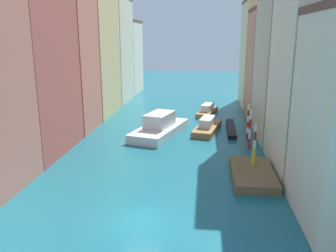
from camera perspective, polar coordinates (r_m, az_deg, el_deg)
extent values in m
plane|color=#196070|center=(46.08, 1.06, -0.15)|extent=(154.00, 154.00, 0.00)
cube|color=#B25147|center=(37.22, -22.12, 10.21)|extent=(6.72, 10.42, 19.08)
cube|color=#C6705B|center=(45.50, -16.69, 11.28)|extent=(6.72, 7.16, 19.13)
cube|color=#DBB77A|center=(54.45, -12.81, 12.14)|extent=(6.72, 10.91, 19.49)
cube|color=beige|center=(65.21, -9.57, 11.98)|extent=(6.72, 10.47, 18.03)
cube|color=beige|center=(75.38, -7.38, 11.00)|extent=(6.72, 10.05, 14.44)
cube|color=brown|center=(75.31, -7.57, 16.65)|extent=(6.86, 10.25, 0.41)
cube|color=beige|center=(32.53, 23.36, 6.29)|extent=(6.72, 9.48, 15.32)
cube|color=#BCB299|center=(42.63, 19.55, 11.99)|extent=(6.72, 10.77, 20.77)
cube|color=#C6705B|center=(52.57, 16.83, 9.34)|extent=(6.72, 8.50, 14.97)
cube|color=brown|center=(52.53, 17.47, 17.77)|extent=(6.86, 8.67, 0.52)
cube|color=beige|center=(62.15, 15.27, 11.12)|extent=(6.72, 9.96, 17.07)
cube|color=brown|center=(62.33, 15.83, 19.19)|extent=(6.86, 10.16, 0.48)
cube|color=brown|center=(30.50, 13.71, -7.66)|extent=(3.46, 6.90, 0.71)
cylinder|color=gold|center=(31.26, 13.88, -5.11)|extent=(0.36, 0.36, 1.33)
sphere|color=tan|center=(31.00, 13.97, -3.72)|extent=(0.26, 0.26, 0.26)
cylinder|color=red|center=(35.65, 13.94, -4.26)|extent=(0.27, 0.27, 0.88)
cylinder|color=white|center=(35.39, 14.02, -2.91)|extent=(0.27, 0.27, 0.88)
cylinder|color=red|center=(35.14, 14.11, -1.55)|extent=(0.27, 0.27, 0.88)
cylinder|color=white|center=(34.92, 14.20, -0.16)|extent=(0.27, 0.27, 0.88)
sphere|color=gold|center=(34.79, 14.25, 0.71)|extent=(0.29, 0.29, 0.29)
cylinder|color=red|center=(38.27, 13.18, -2.78)|extent=(0.26, 0.26, 1.07)
cylinder|color=white|center=(37.98, 13.27, -1.24)|extent=(0.26, 0.26, 1.07)
cylinder|color=red|center=(37.71, 13.36, 0.32)|extent=(0.26, 0.26, 1.07)
cylinder|color=white|center=(37.47, 13.45, 1.90)|extent=(0.26, 0.26, 1.07)
sphere|color=gold|center=(37.34, 13.51, 2.86)|extent=(0.29, 0.29, 0.29)
cylinder|color=red|center=(41.69, 12.87, -1.61)|extent=(0.27, 0.27, 0.69)
cylinder|color=white|center=(41.51, 12.93, -0.69)|extent=(0.27, 0.27, 0.69)
cylinder|color=red|center=(41.34, 12.98, 0.23)|extent=(0.27, 0.27, 0.69)
cylinder|color=white|center=(41.18, 13.03, 1.16)|extent=(0.27, 0.27, 0.69)
cylinder|color=red|center=(41.03, 13.09, 2.10)|extent=(0.27, 0.27, 0.69)
cylinder|color=white|center=(40.89, 13.14, 3.04)|extent=(0.27, 0.27, 0.69)
sphere|color=gold|center=(40.81, 13.18, 3.67)|extent=(0.30, 0.30, 0.30)
cube|color=white|center=(42.41, -1.36, -0.72)|extent=(6.57, 10.90, 1.03)
cube|color=silver|center=(42.08, -1.37, 1.05)|extent=(3.67, 5.00, 1.66)
cube|color=black|center=(45.09, 10.30, -0.37)|extent=(1.22, 8.57, 0.51)
cube|color=olive|center=(53.72, 6.45, 2.25)|extent=(3.48, 7.11, 0.69)
cube|color=silver|center=(53.55, 6.47, 3.11)|extent=(2.04, 3.41, 0.95)
cube|color=olive|center=(44.19, 6.43, -0.38)|extent=(3.87, 7.95, 0.75)
cube|color=silver|center=(43.97, 6.47, 0.75)|extent=(2.13, 3.73, 1.04)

